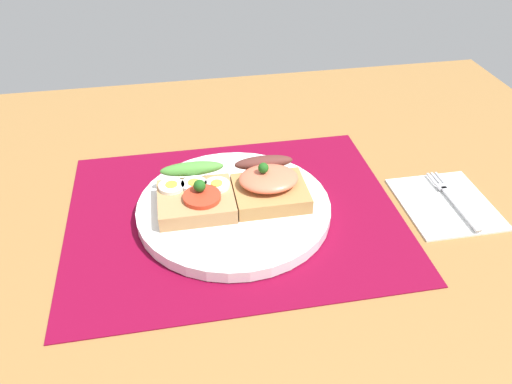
# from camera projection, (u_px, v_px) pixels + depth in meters

# --- Properties ---
(ground_plane) EXTENTS (1.20, 0.90, 0.03)m
(ground_plane) POSITION_uv_depth(u_px,v_px,m) (234.00, 224.00, 0.69)
(ground_plane) COLOR olive
(placemat) EXTENTS (0.44, 0.35, 0.00)m
(placemat) POSITION_uv_depth(u_px,v_px,m) (234.00, 214.00, 0.68)
(placemat) COLOR maroon
(placemat) RESTS_ON ground_plane
(plate) EXTENTS (0.26, 0.26, 0.02)m
(plate) POSITION_uv_depth(u_px,v_px,m) (234.00, 208.00, 0.67)
(plate) COLOR white
(plate) RESTS_ON placemat
(sandwich_egg_tomato) EXTENTS (0.10, 0.10, 0.04)m
(sandwich_egg_tomato) POSITION_uv_depth(u_px,v_px,m) (196.00, 194.00, 0.66)
(sandwich_egg_tomato) COLOR #B38051
(sandwich_egg_tomato) RESTS_ON plate
(sandwich_salmon) EXTENTS (0.10, 0.10, 0.05)m
(sandwich_salmon) POSITION_uv_depth(u_px,v_px,m) (269.00, 184.00, 0.67)
(sandwich_salmon) COLOR #AF7C45
(sandwich_salmon) RESTS_ON plate
(napkin) EXTENTS (0.12, 0.14, 0.01)m
(napkin) POSITION_uv_depth(u_px,v_px,m) (446.00, 203.00, 0.70)
(napkin) COLOR white
(napkin) RESTS_ON ground_plane
(fork) EXTENTS (0.02, 0.13, 0.00)m
(fork) POSITION_uv_depth(u_px,v_px,m) (452.00, 198.00, 0.70)
(fork) COLOR #B7B7BC
(fork) RESTS_ON napkin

